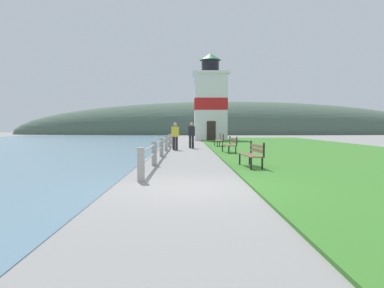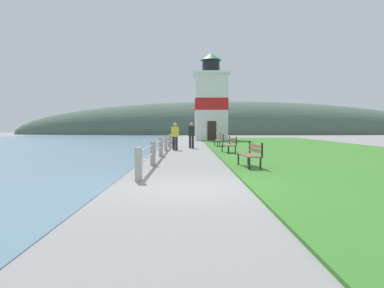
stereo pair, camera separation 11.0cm
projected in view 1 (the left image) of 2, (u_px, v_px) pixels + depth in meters
ground_plane at (191, 187)px, 8.99m from camera, size 160.00×160.00×0.00m
grass_verge at (303, 149)px, 24.12m from camera, size 12.00×45.12×0.06m
seawall_railing at (166, 142)px, 22.21m from camera, size 0.18×24.75×0.91m
park_bench_near at (253, 153)px, 12.93m from camera, size 0.61×1.74×0.94m
park_bench_midway at (231, 144)px, 19.94m from camera, size 0.64×1.69×0.94m
park_bench_far at (220, 139)px, 26.45m from camera, size 0.54×1.68×0.94m
lighthouse at (210, 103)px, 39.36m from camera, size 3.83×3.83×9.10m
person_strolling at (175, 135)px, 23.04m from camera, size 0.46×0.35×1.69m
person_by_railing at (191, 134)px, 24.98m from camera, size 0.46×0.31×1.72m
distant_hillside at (230, 134)px, 69.11m from camera, size 80.00×16.00×12.00m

